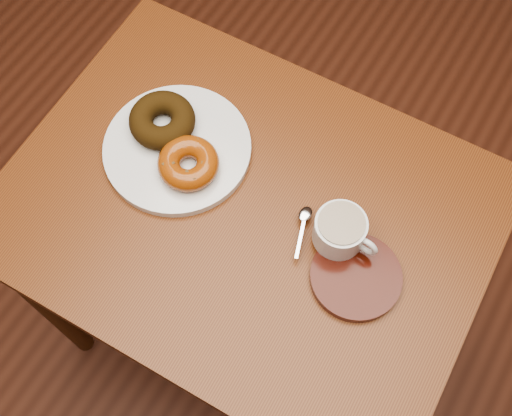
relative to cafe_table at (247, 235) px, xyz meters
The scene contains 7 objects.
cafe_table is the anchor object (origin of this frame).
donut_plate 0.20m from the cafe_table, 168.55° to the left, with size 0.25×0.25×0.02m, color silver.
donut_cinnamon 0.25m from the cafe_table, 165.25° to the left, with size 0.11×0.11×0.04m, color #321F0A.
donut_caramel 0.19m from the cafe_table, behind, with size 0.11×0.11×0.04m.
saucer 0.25m from the cafe_table, ahead, with size 0.14×0.14×0.02m, color #390F07.
coffee_cup 0.23m from the cafe_table, ahead, with size 0.11×0.08×0.06m.
teaspoon 0.17m from the cafe_table, 14.41° to the left, with size 0.04×0.09×0.01m.
Camera 1 is at (0.29, -0.04, 1.69)m, focal length 45.00 mm.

